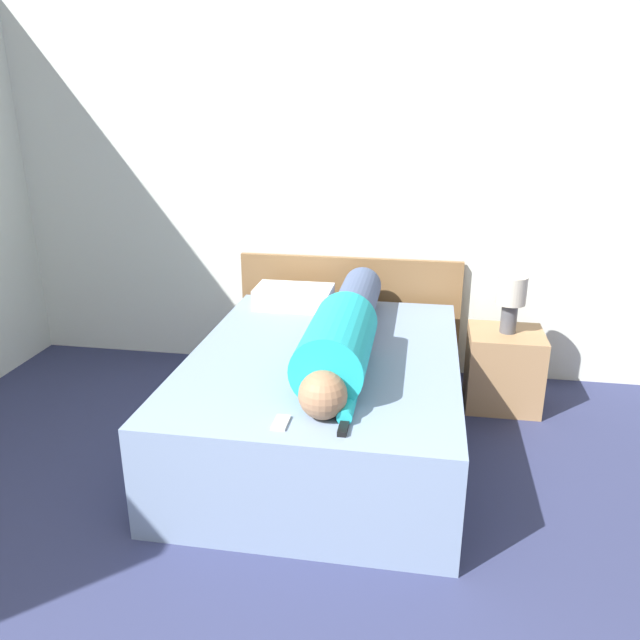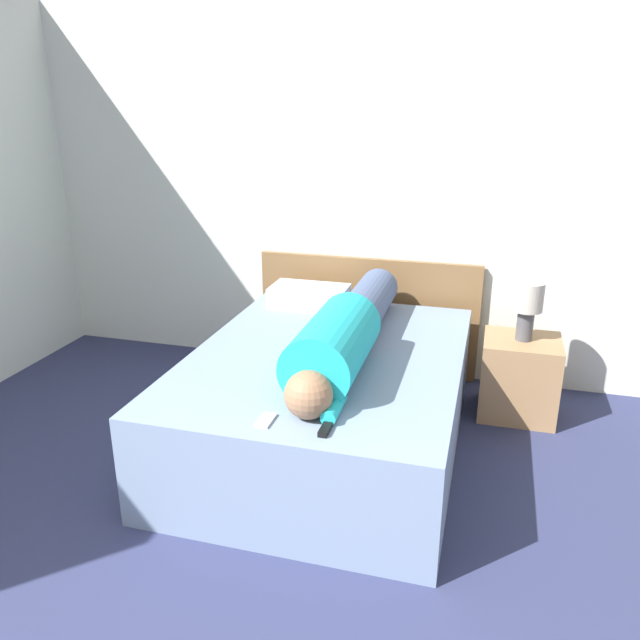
# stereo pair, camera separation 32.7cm
# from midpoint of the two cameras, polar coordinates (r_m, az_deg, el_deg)

# --- Properties ---
(wall_back) EXTENTS (6.30, 0.06, 2.60)m
(wall_back) POSITION_cam_midpoint_polar(r_m,az_deg,el_deg) (4.42, 1.72, 11.51)
(wall_back) COLOR silver
(wall_back) RESTS_ON ground_plane
(bed) EXTENTS (1.48, 1.99, 0.57)m
(bed) POSITION_cam_midpoint_polar(r_m,az_deg,el_deg) (3.62, -2.21, -7.30)
(bed) COLOR #7589A8
(bed) RESTS_ON ground_plane
(headboard) EXTENTS (1.60, 0.04, 0.85)m
(headboard) POSITION_cam_midpoint_polar(r_m,az_deg,el_deg) (4.57, 0.62, 0.51)
(headboard) COLOR brown
(headboard) RESTS_ON ground_plane
(nightstand) EXTENTS (0.47, 0.43, 0.51)m
(nightstand) POSITION_cam_midpoint_polar(r_m,az_deg,el_deg) (4.21, 14.31, -4.38)
(nightstand) COLOR #A37A51
(nightstand) RESTS_ON ground_plane
(table_lamp) EXTENTS (0.18, 0.18, 0.37)m
(table_lamp) POSITION_cam_midpoint_polar(r_m,az_deg,el_deg) (4.04, 14.89, 2.01)
(table_lamp) COLOR #4C4C51
(table_lamp) RESTS_ON nightstand
(person_lying) EXTENTS (0.35, 1.79, 0.35)m
(person_lying) POSITION_cam_midpoint_polar(r_m,az_deg,el_deg) (3.38, -0.56, -1.09)
(person_lying) COLOR #936B4C
(person_lying) RESTS_ON bed
(pillow_near_headboard) EXTENTS (0.52, 0.30, 0.14)m
(pillow_near_headboard) POSITION_cam_midpoint_polar(r_m,az_deg,el_deg) (4.26, -4.60, 2.08)
(pillow_near_headboard) COLOR white
(pillow_near_headboard) RESTS_ON bed
(tv_remote) EXTENTS (0.04, 0.15, 0.02)m
(tv_remote) POSITION_cam_midpoint_polar(r_m,az_deg,el_deg) (2.72, -1.28, -9.78)
(tv_remote) COLOR black
(tv_remote) RESTS_ON bed
(cell_phone) EXTENTS (0.06, 0.13, 0.01)m
(cell_phone) POSITION_cam_midpoint_polar(r_m,az_deg,el_deg) (2.78, -7.00, -9.38)
(cell_phone) COLOR #B2B7BC
(cell_phone) RESTS_ON bed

